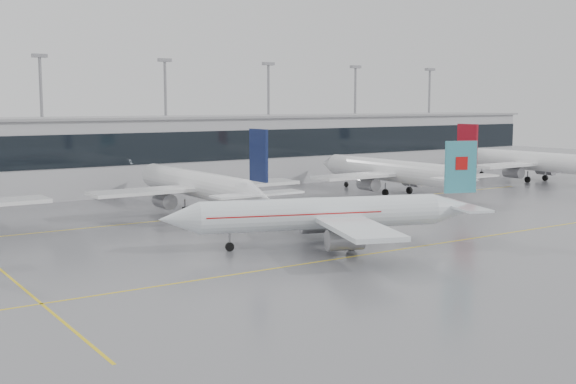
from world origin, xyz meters
TOP-DOWN VIEW (x-y plane):
  - ground at (0.00, 0.00)m, footprint 320.00×320.00m
  - taxi_line_main at (0.00, 0.00)m, footprint 120.00×0.25m
  - taxi_line_north at (0.00, 30.00)m, footprint 120.00×0.25m
  - terminal at (0.00, 62.00)m, footprint 180.00×15.00m
  - terminal_glass at (0.00, 54.45)m, footprint 180.00×0.20m
  - terminal_roof at (0.00, 62.00)m, footprint 182.00×16.00m
  - light_masts at (0.00, 68.00)m, footprint 156.40×1.00m
  - air_canada_jet at (0.99, 5.22)m, footprint 33.70×27.13m
  - parked_jet_c at (-0.00, 33.69)m, footprint 29.64×36.96m
  - parked_jet_d at (35.00, 33.69)m, footprint 29.64×36.96m
  - parked_jet_e at (70.00, 33.69)m, footprint 29.64×36.96m

SIDE VIEW (x-z plane):
  - ground at x=0.00m, z-range 0.00..0.00m
  - taxi_line_main at x=0.00m, z-range 0.00..0.01m
  - taxi_line_north at x=0.00m, z-range 0.00..0.01m
  - air_canada_jet at x=0.99m, z-range -1.98..8.70m
  - parked_jet_c at x=0.00m, z-range -2.15..9.57m
  - parked_jet_d at x=35.00m, z-range -2.15..9.57m
  - parked_jet_e at x=70.00m, z-range -2.15..9.57m
  - terminal at x=0.00m, z-range 0.00..12.00m
  - terminal_glass at x=0.00m, z-range 5.00..10.00m
  - terminal_roof at x=0.00m, z-range 12.00..12.40m
  - light_masts at x=0.00m, z-range 2.04..24.64m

